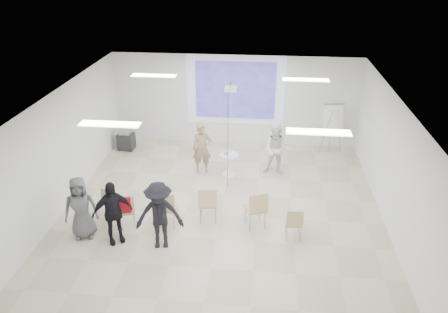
# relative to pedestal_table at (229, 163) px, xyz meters

# --- Properties ---
(floor) EXTENTS (8.00, 9.00, 0.10)m
(floor) POSITION_rel_pedestal_table_xyz_m (-0.01, -2.12, -0.44)
(floor) COLOR beige
(floor) RESTS_ON ground
(ceiling) EXTENTS (8.00, 9.00, 0.10)m
(ceiling) POSITION_rel_pedestal_table_xyz_m (-0.01, -2.12, 2.66)
(ceiling) COLOR white
(ceiling) RESTS_ON wall_back
(wall_back) EXTENTS (8.00, 0.10, 3.00)m
(wall_back) POSITION_rel_pedestal_table_xyz_m (-0.01, 2.43, 1.11)
(wall_back) COLOR silver
(wall_back) RESTS_ON floor
(wall_left) EXTENTS (0.10, 9.00, 3.00)m
(wall_left) POSITION_rel_pedestal_table_xyz_m (-4.06, -2.12, 1.11)
(wall_left) COLOR silver
(wall_left) RESTS_ON floor
(wall_right) EXTENTS (0.10, 9.00, 3.00)m
(wall_right) POSITION_rel_pedestal_table_xyz_m (4.04, -2.12, 1.11)
(wall_right) COLOR silver
(wall_right) RESTS_ON floor
(projection_halo) EXTENTS (3.20, 0.01, 2.30)m
(projection_halo) POSITION_rel_pedestal_table_xyz_m (-0.01, 2.37, 1.46)
(projection_halo) COLOR silver
(projection_halo) RESTS_ON wall_back
(projection_image) EXTENTS (2.60, 0.01, 1.90)m
(projection_image) POSITION_rel_pedestal_table_xyz_m (-0.01, 2.35, 1.46)
(projection_image) COLOR #382E9D
(projection_image) RESTS_ON wall_back
(pedestal_table) EXTENTS (0.63, 0.63, 0.70)m
(pedestal_table) POSITION_rel_pedestal_table_xyz_m (0.00, 0.00, 0.00)
(pedestal_table) COLOR white
(pedestal_table) RESTS_ON floor
(player_left) EXTENTS (0.69, 0.54, 1.71)m
(player_left) POSITION_rel_pedestal_table_xyz_m (-0.80, 0.17, 0.47)
(player_left) COLOR #9B7E5F
(player_left) RESTS_ON floor
(player_right) EXTENTS (0.91, 0.77, 1.70)m
(player_right) POSITION_rel_pedestal_table_xyz_m (1.36, 0.27, 0.46)
(player_right) COLOR white
(player_right) RESTS_ON floor
(controller_left) EXTENTS (0.07, 0.13, 0.04)m
(controller_left) POSITION_rel_pedestal_table_xyz_m (-0.62, 0.42, 0.74)
(controller_left) COLOR silver
(controller_left) RESTS_ON player_left
(controller_right) EXTENTS (0.06, 0.12, 0.04)m
(controller_right) POSITION_rel_pedestal_table_xyz_m (1.18, 0.52, 0.76)
(controller_right) COLOR silver
(controller_right) RESTS_ON player_right
(chair_far_left) EXTENTS (0.50, 0.53, 0.86)m
(chair_far_left) POSITION_rel_pedestal_table_xyz_m (-2.63, -2.50, 0.12)
(chair_far_left) COLOR tan
(chair_far_left) RESTS_ON floor
(chair_left_mid) EXTENTS (0.54, 0.56, 0.90)m
(chair_left_mid) POSITION_rel_pedestal_table_xyz_m (-2.17, -2.87, 0.15)
(chair_left_mid) COLOR tan
(chair_left_mid) RESTS_ON floor
(chair_left_inner) EXTENTS (0.47, 0.50, 0.94)m
(chair_left_inner) POSITION_rel_pedestal_table_xyz_m (-1.22, -2.70, 0.17)
(chair_left_inner) COLOR tan
(chair_left_inner) RESTS_ON floor
(chair_center) EXTENTS (0.50, 0.53, 0.96)m
(chair_center) POSITION_rel_pedestal_table_xyz_m (-0.28, -2.43, 0.18)
(chair_center) COLOR tan
(chair_center) RESTS_ON floor
(chair_right_inner) EXTENTS (0.60, 0.62, 0.98)m
(chair_right_inner) POSITION_rel_pedestal_table_xyz_m (0.88, -2.56, 0.19)
(chair_right_inner) COLOR tan
(chair_right_inner) RESTS_ON floor
(chair_right_far) EXTENTS (0.40, 0.43, 0.80)m
(chair_right_far) POSITION_rel_pedestal_table_xyz_m (1.75, -2.92, 0.09)
(chair_right_far) COLOR tan
(chair_right_far) RESTS_ON floor
(red_jacket) EXTENTS (0.42, 0.21, 0.39)m
(red_jacket) POSITION_rel_pedestal_table_xyz_m (-2.19, -3.02, 0.33)
(red_jacket) COLOR #AE151E
(red_jacket) RESTS_ON chair_left_mid
(laptop) EXTENTS (0.36, 0.27, 0.03)m
(laptop) POSITION_rel_pedestal_table_xyz_m (-1.22, -2.60, 0.12)
(laptop) COLOR black
(laptop) RESTS_ON chair_left_inner
(audience_left) EXTENTS (1.19, 1.05, 1.75)m
(audience_left) POSITION_rel_pedestal_table_xyz_m (-2.28, -3.39, 0.49)
(audience_left) COLOR black
(audience_left) RESTS_ON floor
(audience_mid) EXTENTS (1.27, 0.83, 1.83)m
(audience_mid) POSITION_rel_pedestal_table_xyz_m (-1.20, -3.47, 0.53)
(audience_mid) COLOR black
(audience_mid) RESTS_ON floor
(audience_outer) EXTENTS (0.95, 0.76, 1.70)m
(audience_outer) POSITION_rel_pedestal_table_xyz_m (-3.06, -3.27, 0.46)
(audience_outer) COLOR #5C5C61
(audience_outer) RESTS_ON floor
(flipchart_easel) EXTENTS (0.73, 0.56, 1.71)m
(flipchart_easel) POSITION_rel_pedestal_table_xyz_m (3.10, 1.79, 0.87)
(flipchart_easel) COLOR #96979E
(flipchart_easel) RESTS_ON floor
(av_cart) EXTENTS (0.55, 0.46, 0.77)m
(av_cart) POSITION_rel_pedestal_table_xyz_m (-3.53, 1.47, -0.03)
(av_cart) COLOR black
(av_cart) RESTS_ON floor
(ceiling_projector) EXTENTS (0.30, 0.25, 3.00)m
(ceiling_projector) POSITION_rel_pedestal_table_xyz_m (0.09, -0.62, 2.30)
(ceiling_projector) COLOR white
(ceiling_projector) RESTS_ON ceiling
(fluor_panel_nw) EXTENTS (1.20, 0.30, 0.02)m
(fluor_panel_nw) POSITION_rel_pedestal_table_xyz_m (-2.01, -0.12, 2.58)
(fluor_panel_nw) COLOR white
(fluor_panel_nw) RESTS_ON ceiling
(fluor_panel_ne) EXTENTS (1.20, 0.30, 0.02)m
(fluor_panel_ne) POSITION_rel_pedestal_table_xyz_m (1.99, -0.12, 2.58)
(fluor_panel_ne) COLOR white
(fluor_panel_ne) RESTS_ON ceiling
(fluor_panel_sw) EXTENTS (1.20, 0.30, 0.02)m
(fluor_panel_sw) POSITION_rel_pedestal_table_xyz_m (-2.01, -3.62, 2.58)
(fluor_panel_sw) COLOR white
(fluor_panel_sw) RESTS_ON ceiling
(fluor_panel_se) EXTENTS (1.20, 0.30, 0.02)m
(fluor_panel_se) POSITION_rel_pedestal_table_xyz_m (1.99, -3.62, 2.58)
(fluor_panel_se) COLOR white
(fluor_panel_se) RESTS_ON ceiling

